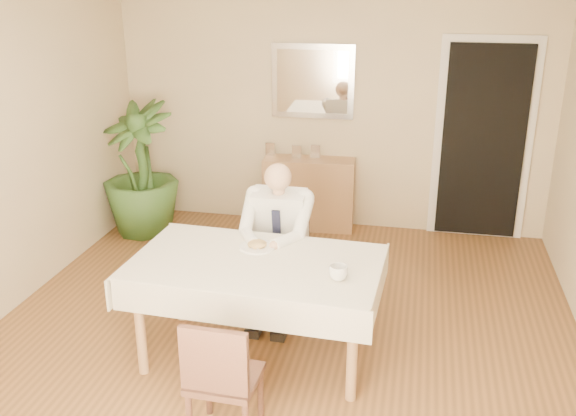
% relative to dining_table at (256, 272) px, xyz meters
% --- Properties ---
extents(room, '(5.00, 5.02, 2.60)m').
position_rel_dining_table_xyz_m(room, '(0.11, 0.19, 0.63)').
color(room, brown).
rests_on(room, ground).
extents(window, '(1.34, 0.04, 1.44)m').
position_rel_dining_table_xyz_m(window, '(0.11, -2.28, 0.78)').
color(window, white).
rests_on(window, room).
extents(doorway, '(0.96, 0.07, 2.10)m').
position_rel_dining_table_xyz_m(doorway, '(1.66, 2.65, 0.33)').
color(doorway, white).
rests_on(doorway, ground).
extents(mirror, '(0.86, 0.04, 0.76)m').
position_rel_dining_table_xyz_m(mirror, '(-0.08, 2.66, 0.88)').
color(mirror, silver).
rests_on(mirror, room).
extents(dining_table, '(1.76, 1.09, 0.75)m').
position_rel_dining_table_xyz_m(dining_table, '(0.00, 0.00, 0.00)').
color(dining_table, '#996C46').
rests_on(dining_table, ground).
extents(chair_far, '(0.42, 0.42, 0.83)m').
position_rel_dining_table_xyz_m(chair_far, '(-0.00, 0.87, -0.20)').
color(chair_far, '#44291E').
rests_on(chair_far, ground).
extents(chair_near, '(0.40, 0.40, 0.83)m').
position_rel_dining_table_xyz_m(chair_near, '(0.03, -0.94, -0.21)').
color(chair_near, '#44291E').
rests_on(chair_near, ground).
extents(seated_man, '(0.48, 0.72, 1.24)m').
position_rel_dining_table_xyz_m(seated_man, '(-0.00, 0.59, 0.02)').
color(seated_man, white).
rests_on(seated_man, ground).
extents(plate, '(0.26, 0.26, 0.02)m').
position_rel_dining_table_xyz_m(plate, '(-0.05, 0.21, 0.09)').
color(plate, white).
rests_on(plate, dining_table).
extents(food, '(0.14, 0.14, 0.06)m').
position_rel_dining_table_xyz_m(food, '(-0.05, 0.21, 0.11)').
color(food, olive).
rests_on(food, dining_table).
extents(knife, '(0.01, 0.13, 0.01)m').
position_rel_dining_table_xyz_m(knife, '(-0.01, 0.15, 0.11)').
color(knife, silver).
rests_on(knife, dining_table).
extents(fork, '(0.01, 0.13, 0.01)m').
position_rel_dining_table_xyz_m(fork, '(-0.09, 0.15, 0.11)').
color(fork, silver).
rests_on(fork, dining_table).
extents(coffee_mug, '(0.14, 0.14, 0.10)m').
position_rel_dining_table_xyz_m(coffee_mug, '(0.59, -0.17, 0.13)').
color(coffee_mug, white).
rests_on(coffee_mug, dining_table).
extents(sideboard, '(0.98, 0.39, 0.76)m').
position_rel_dining_table_xyz_m(sideboard, '(-0.08, 2.51, -0.29)').
color(sideboard, '#996C46').
rests_on(sideboard, ground).
extents(photo_frame_left, '(0.10, 0.02, 0.14)m').
position_rel_dining_table_xyz_m(photo_frame_left, '(-0.51, 2.57, 0.17)').
color(photo_frame_left, silver).
rests_on(photo_frame_left, sideboard).
extents(photo_frame_center, '(0.10, 0.02, 0.14)m').
position_rel_dining_table_xyz_m(photo_frame_center, '(-0.22, 2.52, 0.17)').
color(photo_frame_center, silver).
rests_on(photo_frame_center, sideboard).
extents(photo_frame_right, '(0.10, 0.02, 0.14)m').
position_rel_dining_table_xyz_m(photo_frame_right, '(-0.03, 2.57, 0.17)').
color(photo_frame_right, silver).
rests_on(photo_frame_right, sideboard).
extents(potted_palm, '(1.01, 1.01, 1.39)m').
position_rel_dining_table_xyz_m(potted_palm, '(-1.77, 2.02, 0.03)').
color(potted_palm, '#2C4D1E').
rests_on(potted_palm, ground).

